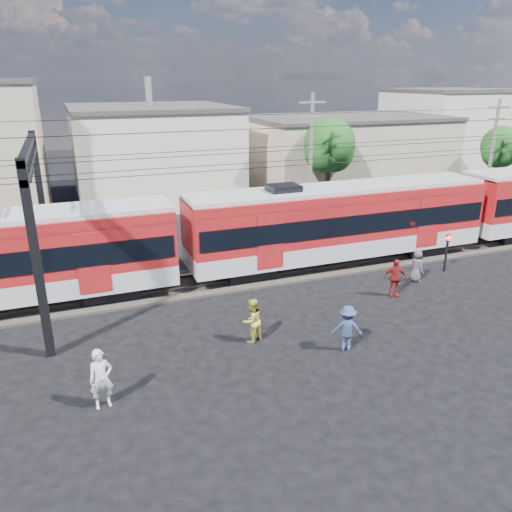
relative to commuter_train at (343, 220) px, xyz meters
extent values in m
plane|color=black|center=(-4.41, -8.00, -2.40)|extent=(120.00, 120.00, 0.00)
cube|color=#2D2823|center=(-4.41, 0.00, -2.34)|extent=(70.00, 3.40, 0.12)
cube|color=#59544C|center=(-4.41, -0.75, -2.22)|extent=(70.00, 0.12, 0.12)
cube|color=#59544C|center=(-4.41, 0.75, -2.22)|extent=(70.00, 0.12, 0.12)
cube|color=black|center=(-11.89, 0.00, -2.05)|extent=(2.40, 2.20, 0.70)
cube|color=black|center=(-5.33, 0.00, -2.05)|extent=(2.40, 2.20, 0.70)
cube|color=black|center=(4.91, 0.00, -2.05)|extent=(2.40, 2.20, 0.70)
cube|color=#AAADB2|center=(-0.21, 0.00, -1.25)|extent=(16.00, 3.00, 0.90)
cube|color=maroon|center=(-0.21, 0.00, 0.40)|extent=(16.00, 3.00, 2.40)
cube|color=black|center=(-0.21, 0.00, 0.15)|extent=(15.68, 3.08, 0.95)
cube|color=#AAADB2|center=(-0.21, 0.00, 1.65)|extent=(16.00, 2.60, 0.25)
cube|color=black|center=(11.47, 0.00, -2.05)|extent=(2.40, 2.20, 0.70)
cube|color=black|center=(-14.41, -4.50, 1.10)|extent=(0.30, 0.30, 7.00)
cube|color=black|center=(-14.41, 4.50, 1.10)|extent=(0.30, 0.30, 7.00)
cube|color=black|center=(-14.41, 0.00, 4.40)|extent=(0.25, 9.30, 0.25)
cube|color=black|center=(-14.41, 0.00, 3.80)|extent=(0.25, 9.30, 0.25)
cylinder|color=black|center=(-4.41, -0.70, 3.10)|extent=(70.00, 0.03, 0.03)
cylinder|color=black|center=(-4.41, 0.70, 3.10)|extent=(70.00, 0.03, 0.03)
cylinder|color=black|center=(-4.41, -0.70, 3.80)|extent=(70.00, 0.03, 0.03)
cylinder|color=black|center=(-4.41, 0.70, 3.80)|extent=(70.00, 0.03, 0.03)
cylinder|color=black|center=(-4.41, -3.50, 5.10)|extent=(70.00, 0.03, 0.03)
cylinder|color=black|center=(-4.41, 3.50, 5.10)|extent=(70.00, 0.03, 0.03)
cube|color=beige|center=(-6.41, 19.00, 1.10)|extent=(12.00, 12.00, 7.00)
cube|color=#3F3D3A|center=(-6.41, 19.00, 4.75)|extent=(12.24, 12.24, 0.30)
cube|color=tan|center=(9.59, 16.00, 0.60)|extent=(16.00, 10.00, 6.00)
cube|color=#3F3D3A|center=(9.59, 16.00, 3.75)|extent=(16.32, 10.20, 0.30)
cube|color=beige|center=(23.59, 20.00, 1.60)|extent=(10.00, 10.00, 8.00)
cube|color=#3F3D3A|center=(23.59, 20.00, 5.75)|extent=(10.20, 10.20, 0.30)
cylinder|color=slate|center=(1.59, 7.00, 1.85)|extent=(0.24, 0.24, 8.50)
cube|color=slate|center=(1.59, 7.00, 5.50)|extent=(1.80, 0.12, 0.12)
cube|color=slate|center=(1.59, 7.00, 4.70)|extent=(1.40, 0.12, 0.12)
cylinder|color=slate|center=(15.59, 6.00, 1.60)|extent=(0.24, 0.24, 8.00)
cube|color=slate|center=(15.59, 6.00, 5.00)|extent=(1.80, 0.12, 0.12)
cube|color=slate|center=(15.59, 6.00, 4.20)|extent=(1.40, 0.12, 0.12)
cylinder|color=#382619|center=(4.59, 10.00, -0.44)|extent=(0.36, 0.36, 3.92)
sphere|color=#154C16|center=(4.59, 10.00, 2.50)|extent=(3.64, 3.64, 3.64)
sphere|color=#154C16|center=(5.19, 10.30, 1.80)|extent=(2.80, 2.80, 2.80)
cylinder|color=#382619|center=(19.59, 9.00, -0.72)|extent=(0.36, 0.36, 3.36)
sphere|color=#154C16|center=(19.59, 9.00, 1.80)|extent=(3.12, 3.12, 3.12)
sphere|color=#154C16|center=(20.19, 9.30, 1.20)|extent=(2.40, 2.40, 2.40)
imported|color=silver|center=(-12.90, -8.23, -1.45)|extent=(0.74, 0.54, 1.90)
imported|color=gold|center=(-7.35, -6.14, -1.55)|extent=(1.01, 0.90, 1.71)
imported|color=navy|center=(-4.39, -7.96, -1.53)|extent=(1.29, 1.04, 1.74)
imported|color=maroon|center=(0.06, -4.59, -1.51)|extent=(1.13, 0.76, 1.78)
imported|color=#4A4A4F|center=(2.15, -3.48, -1.61)|extent=(0.51, 0.77, 1.58)
cylinder|color=black|center=(4.34, -2.95, -1.48)|extent=(0.12, 0.12, 1.84)
sphere|color=#FF140C|center=(4.34, -2.95, -0.62)|extent=(0.29, 0.29, 0.29)
cube|color=black|center=(4.34, -2.95, -0.62)|extent=(0.26, 0.06, 0.36)
camera|label=1|loc=(-13.15, -21.67, 6.95)|focal=35.00mm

